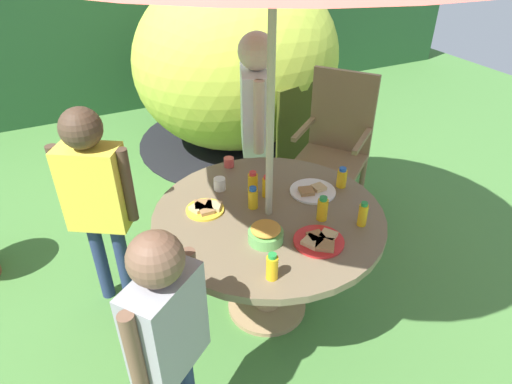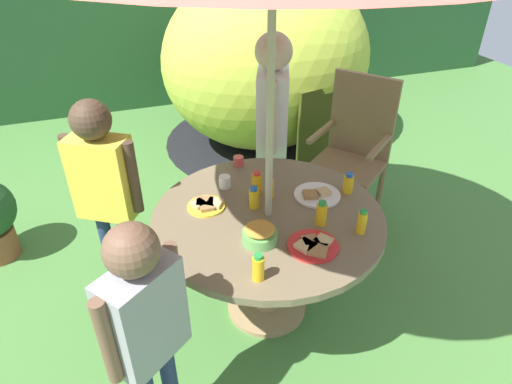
{
  "view_description": "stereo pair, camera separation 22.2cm",
  "coord_description": "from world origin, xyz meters",
  "px_view_note": "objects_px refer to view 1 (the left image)",
  "views": [
    {
      "loc": [
        -0.87,
        -1.64,
        2.02
      ],
      "look_at": [
        -0.05,
        0.04,
        0.81
      ],
      "focal_mm": 31.23,
      "sensor_mm": 36.0,
      "label": 1
    },
    {
      "loc": [
        -0.66,
        -1.72,
        2.02
      ],
      "look_at": [
        -0.05,
        0.04,
        0.81
      ],
      "focal_mm": 31.23,
      "sensor_mm": 36.0,
      "label": 2
    }
  ],
  "objects_px": {
    "cup_far": "(220,184)",
    "cup_near": "(229,162)",
    "juice_bottle_mid_left": "(272,267)",
    "juice_bottle_mid_right": "(342,178)",
    "juice_bottle_center_back": "(253,183)",
    "wooden_chair": "(336,140)",
    "child_in_white_shirt": "(257,110)",
    "child_in_yellow_shirt": "(95,188)",
    "juice_bottle_center_front": "(363,214)",
    "child_in_grey_shirt": "(166,325)",
    "plate_far_left": "(319,241)",
    "plate_back_edge": "(313,191)",
    "plate_front_edge": "(205,208)",
    "juice_bottle_near_right": "(253,198)",
    "juice_bottle_far_right": "(322,209)",
    "garden_table": "(268,234)",
    "juice_bottle_near_left": "(266,187)",
    "snack_bowl": "(266,233)",
    "dome_tent": "(239,61)"
  },
  "relations": [
    {
      "from": "juice_bottle_mid_right",
      "to": "child_in_grey_shirt",
      "type": "bearing_deg",
      "value": -154.2
    },
    {
      "from": "plate_far_left",
      "to": "juice_bottle_mid_right",
      "type": "bearing_deg",
      "value": 44.06
    },
    {
      "from": "plate_back_edge",
      "to": "plate_front_edge",
      "type": "height_order",
      "value": "same"
    },
    {
      "from": "wooden_chair",
      "to": "juice_bottle_mid_right",
      "type": "xyz_separation_m",
      "value": [
        -0.43,
        -0.66,
        0.15
      ]
    },
    {
      "from": "wooden_chair",
      "to": "juice_bottle_center_front",
      "type": "height_order",
      "value": "wooden_chair"
    },
    {
      "from": "child_in_yellow_shirt",
      "to": "cup_near",
      "type": "relative_size",
      "value": 20.07
    },
    {
      "from": "child_in_white_shirt",
      "to": "juice_bottle_mid_left",
      "type": "distance_m",
      "value": 1.36
    },
    {
      "from": "juice_bottle_mid_left",
      "to": "cup_near",
      "type": "height_order",
      "value": "juice_bottle_mid_left"
    },
    {
      "from": "snack_bowl",
      "to": "juice_bottle_center_back",
      "type": "height_order",
      "value": "juice_bottle_center_back"
    },
    {
      "from": "garden_table",
      "to": "child_in_white_shirt",
      "type": "bearing_deg",
      "value": 68.01
    },
    {
      "from": "garden_table",
      "to": "juice_bottle_near_left",
      "type": "relative_size",
      "value": 9.42
    },
    {
      "from": "juice_bottle_center_front",
      "to": "child_in_yellow_shirt",
      "type": "bearing_deg",
      "value": 146.15
    },
    {
      "from": "plate_back_edge",
      "to": "cup_far",
      "type": "height_order",
      "value": "cup_far"
    },
    {
      "from": "plate_front_edge",
      "to": "juice_bottle_near_right",
      "type": "xyz_separation_m",
      "value": [
        0.23,
        -0.08,
        0.04
      ]
    },
    {
      "from": "child_in_white_shirt",
      "to": "cup_far",
      "type": "height_order",
      "value": "child_in_white_shirt"
    },
    {
      "from": "wooden_chair",
      "to": "juice_bottle_mid_left",
      "type": "height_order",
      "value": "wooden_chair"
    },
    {
      "from": "plate_back_edge",
      "to": "juice_bottle_center_front",
      "type": "relative_size",
      "value": 1.91
    },
    {
      "from": "juice_bottle_far_right",
      "to": "juice_bottle_center_front",
      "type": "bearing_deg",
      "value": -39.84
    },
    {
      "from": "child_in_white_shirt",
      "to": "snack_bowl",
      "type": "height_order",
      "value": "child_in_white_shirt"
    },
    {
      "from": "child_in_grey_shirt",
      "to": "plate_far_left",
      "type": "relative_size",
      "value": 4.79
    },
    {
      "from": "juice_bottle_center_back",
      "to": "child_in_yellow_shirt",
      "type": "bearing_deg",
      "value": 161.1
    },
    {
      "from": "juice_bottle_far_right",
      "to": "juice_bottle_mid_right",
      "type": "distance_m",
      "value": 0.34
    },
    {
      "from": "plate_far_left",
      "to": "cup_near",
      "type": "xyz_separation_m",
      "value": [
        -0.1,
        0.85,
        0.02
      ]
    },
    {
      "from": "child_in_yellow_shirt",
      "to": "plate_back_edge",
      "type": "distance_m",
      "value": 1.16
    },
    {
      "from": "child_in_yellow_shirt",
      "to": "juice_bottle_near_right",
      "type": "distance_m",
      "value": 0.82
    },
    {
      "from": "juice_bottle_far_right",
      "to": "juice_bottle_center_front",
      "type": "height_order",
      "value": "same"
    },
    {
      "from": "garden_table",
      "to": "plate_far_left",
      "type": "xyz_separation_m",
      "value": [
        0.1,
        -0.32,
        0.15
      ]
    },
    {
      "from": "juice_bottle_mid_left",
      "to": "cup_far",
      "type": "xyz_separation_m",
      "value": [
        0.06,
        0.74,
        -0.03
      ]
    },
    {
      "from": "child_in_grey_shirt",
      "to": "juice_bottle_near_right",
      "type": "height_order",
      "value": "child_in_grey_shirt"
    },
    {
      "from": "juice_bottle_near_right",
      "to": "plate_far_left",
      "type": "bearing_deg",
      "value": -68.92
    },
    {
      "from": "child_in_white_shirt",
      "to": "child_in_yellow_shirt",
      "type": "xyz_separation_m",
      "value": [
        -1.1,
        -0.34,
        -0.1
      ]
    },
    {
      "from": "plate_front_edge",
      "to": "juice_bottle_near_right",
      "type": "height_order",
      "value": "juice_bottle_near_right"
    },
    {
      "from": "dome_tent",
      "to": "juice_bottle_mid_left",
      "type": "xyz_separation_m",
      "value": [
        -0.98,
        -2.52,
        -0.05
      ]
    },
    {
      "from": "garden_table",
      "to": "child_in_grey_shirt",
      "type": "relative_size",
      "value": 1.04
    },
    {
      "from": "child_in_grey_shirt",
      "to": "cup_far",
      "type": "distance_m",
      "value": 0.99
    },
    {
      "from": "cup_far",
      "to": "cup_near",
      "type": "bearing_deg",
      "value": 55.78
    },
    {
      "from": "dome_tent",
      "to": "child_in_grey_shirt",
      "type": "distance_m",
      "value": 2.99
    },
    {
      "from": "child_in_white_shirt",
      "to": "cup_near",
      "type": "height_order",
      "value": "child_in_white_shirt"
    },
    {
      "from": "child_in_white_shirt",
      "to": "juice_bottle_center_back",
      "type": "xyz_separation_m",
      "value": [
        -0.32,
        -0.61,
        -0.14
      ]
    },
    {
      "from": "juice_bottle_mid_left",
      "to": "juice_bottle_mid_right",
      "type": "relative_size",
      "value": 1.1
    },
    {
      "from": "child_in_grey_shirt",
      "to": "juice_bottle_mid_right",
      "type": "bearing_deg",
      "value": -11.06
    },
    {
      "from": "child_in_grey_shirt",
      "to": "juice_bottle_near_right",
      "type": "bearing_deg",
      "value": 6.26
    },
    {
      "from": "plate_back_edge",
      "to": "juice_bottle_near_right",
      "type": "bearing_deg",
      "value": 177.86
    },
    {
      "from": "juice_bottle_center_back",
      "to": "cup_far",
      "type": "xyz_separation_m",
      "value": [
        -0.15,
        0.11,
        -0.03
      ]
    },
    {
      "from": "wooden_chair",
      "to": "child_in_grey_shirt",
      "type": "xyz_separation_m",
      "value": [
        -1.6,
        -1.22,
        0.15
      ]
    },
    {
      "from": "cup_far",
      "to": "juice_bottle_near_left",
      "type": "bearing_deg",
      "value": -40.2
    },
    {
      "from": "juice_bottle_far_right",
      "to": "juice_bottle_center_back",
      "type": "relative_size",
      "value": 1.0
    },
    {
      "from": "juice_bottle_center_back",
      "to": "wooden_chair",
      "type": "bearing_deg",
      "value": 28.99
    },
    {
      "from": "child_in_grey_shirt",
      "to": "cup_far",
      "type": "bearing_deg",
      "value": 19.91
    },
    {
      "from": "plate_far_left",
      "to": "juice_bottle_center_back",
      "type": "xyz_separation_m",
      "value": [
        -0.09,
        0.52,
        0.05
      ]
    }
  ]
}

